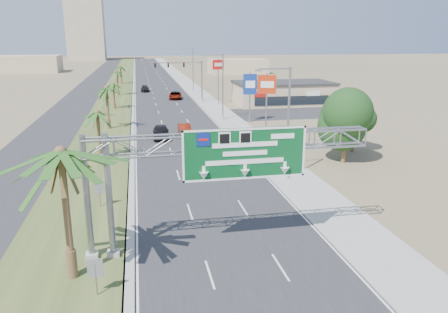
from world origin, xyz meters
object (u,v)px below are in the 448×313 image
at_px(palm_near, 61,153).
at_px(car_mid_lane, 185,129).
at_px(store_building, 283,94).
at_px(car_far, 145,89).
at_px(car_left_lane, 161,132).
at_px(pole_sign_red_far, 218,68).
at_px(pole_sign_blue, 250,86).
at_px(pole_sign_red_near, 267,87).
at_px(car_right_lane, 175,96).
at_px(sign_gantry, 217,152).
at_px(signal_mast, 192,77).

bearing_deg(palm_near, car_mid_lane, 74.31).
relative_size(store_building, car_far, 3.97).
relative_size(car_left_lane, pole_sign_red_far, 0.58).
height_order(store_building, pole_sign_blue, pole_sign_blue).
relative_size(car_left_lane, pole_sign_red_near, 0.63).
bearing_deg(car_left_lane, pole_sign_blue, 33.57).
relative_size(palm_near, pole_sign_blue, 1.13).
height_order(store_building, pole_sign_red_far, pole_sign_red_far).
bearing_deg(store_building, car_right_lane, 150.59).
height_order(car_left_lane, car_mid_lane, car_left_lane).
bearing_deg(car_far, pole_sign_red_near, -74.46).
bearing_deg(palm_near, pole_sign_red_near, 58.27).
xyz_separation_m(sign_gantry, car_mid_lane, (1.60, 32.73, -5.38)).
distance_m(sign_gantry, car_far, 81.62).
xyz_separation_m(signal_mast, store_building, (16.83, -5.97, -2.85)).
bearing_deg(signal_mast, car_mid_lane, -98.99).
xyz_separation_m(pole_sign_red_near, pole_sign_red_far, (-1.50, 26.67, 0.68)).
bearing_deg(pole_sign_blue, car_left_lane, -148.18).
xyz_separation_m(palm_near, car_far, (5.60, 83.33, -6.27)).
bearing_deg(car_right_lane, pole_sign_red_near, -70.33).
distance_m(pole_sign_red_near, pole_sign_blue, 8.30).
bearing_deg(car_right_lane, sign_gantry, -86.97).
relative_size(sign_gantry, pole_sign_blue, 2.26).
distance_m(sign_gantry, pole_sign_red_far, 58.69).
distance_m(palm_near, car_left_lane, 33.88).
bearing_deg(car_mid_lane, pole_sign_red_far, 67.10).
distance_m(signal_mast, car_mid_lane, 29.98).
xyz_separation_m(car_left_lane, car_right_lane, (5.00, 36.41, -0.10)).
distance_m(car_mid_lane, car_right_lane, 34.49).
bearing_deg(pole_sign_blue, pole_sign_red_far, 94.35).
height_order(signal_mast, car_far, signal_mast).
distance_m(car_mid_lane, pole_sign_red_near, 12.08).
bearing_deg(signal_mast, pole_sign_red_near, -79.05).
height_order(car_mid_lane, car_far, car_mid_lane).
bearing_deg(pole_sign_red_near, car_far, 106.35).
height_order(store_building, car_left_lane, store_building).
distance_m(sign_gantry, pole_sign_red_near, 33.35).
distance_m(sign_gantry, car_right_lane, 67.47).
distance_m(store_building, pole_sign_red_far, 13.34).
bearing_deg(car_far, car_mid_lane, -85.95).
bearing_deg(palm_near, pole_sign_red_far, 72.44).
relative_size(sign_gantry, store_building, 0.93).
distance_m(store_building, car_mid_lane, 31.74).
xyz_separation_m(store_building, pole_sign_red_near, (-10.83, -25.05, 4.14)).
height_order(palm_near, store_building, palm_near).
height_order(store_building, car_mid_lane, store_building).
xyz_separation_m(car_far, pole_sign_blue, (14.67, -42.10, 4.78)).
distance_m(car_far, pole_sign_red_near, 52.78).
bearing_deg(store_building, pole_sign_red_far, 172.50).
bearing_deg(car_right_lane, car_far, 118.49).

